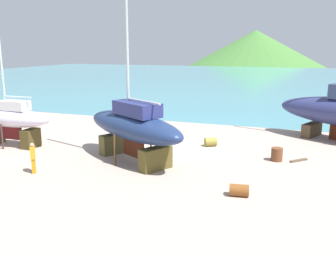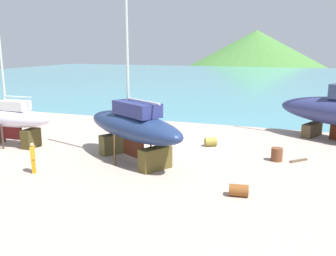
# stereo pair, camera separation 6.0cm
# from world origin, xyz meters

# --- Properties ---
(ground_plane) EXTENTS (44.57, 44.57, 0.00)m
(ground_plane) POSITION_xyz_m (0.00, -2.53, 0.00)
(ground_plane) COLOR tan
(sea_water) EXTENTS (158.55, 97.77, 0.01)m
(sea_water) POSITION_xyz_m (0.00, 57.50, 0.00)
(sea_water) COLOR teal
(sea_water) RESTS_ON ground
(headland_hill) EXTENTS (106.71, 106.71, 28.35)m
(headland_hill) POSITION_xyz_m (-10.60, 148.97, 0.00)
(headland_hill) COLOR #457936
(headland_hill) RESTS_ON ground
(sailboat_far_slipway) EXTENTS (8.47, 6.30, 14.14)m
(sailboat_far_slipway) POSITION_xyz_m (-1.16, -3.34, 2.13)
(sailboat_far_slipway) COLOR brown
(sailboat_far_slipway) RESTS_ON ground
(sailboat_small_center) EXTENTS (6.22, 1.93, 10.55)m
(sailboat_small_center) POSITION_xyz_m (-10.51, -2.95, 1.89)
(sailboat_small_center) COLOR brown
(sailboat_small_center) RESTS_ON ground
(worker) EXTENTS (0.46, 0.49, 1.67)m
(worker) POSITION_xyz_m (-5.40, -7.06, 0.87)
(worker) COLOR orange
(worker) RESTS_ON ground
(barrel_tipped_right) EXTENTS (0.97, 0.90, 0.59)m
(barrel_tipped_right) POSITION_xyz_m (2.42, 1.46, 0.30)
(barrel_tipped_right) COLOR olive
(barrel_tipped_right) RESTS_ON ground
(barrel_rust_far) EXTENTS (0.94, 0.66, 0.55)m
(barrel_rust_far) POSITION_xyz_m (5.56, -6.53, 0.27)
(barrel_rust_far) COLOR brown
(barrel_rust_far) RESTS_ON ground
(barrel_rust_near) EXTENTS (0.94, 0.94, 0.79)m
(barrel_rust_near) POSITION_xyz_m (6.90, -0.48, 0.40)
(barrel_rust_near) COLOR brown
(barrel_rust_near) RESTS_ON ground
(timber_long_fore) EXTENTS (1.02, 1.01, 0.11)m
(timber_long_fore) POSITION_xyz_m (8.15, -0.16, 0.06)
(timber_long_fore) COLOR brown
(timber_long_fore) RESTS_ON ground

